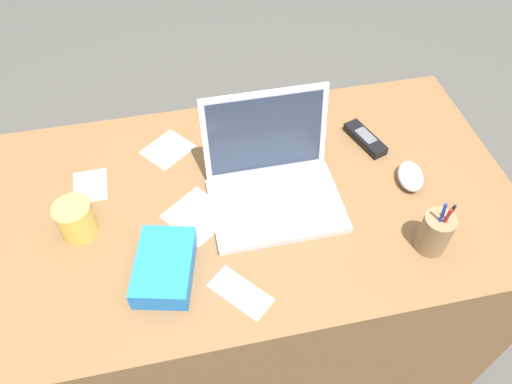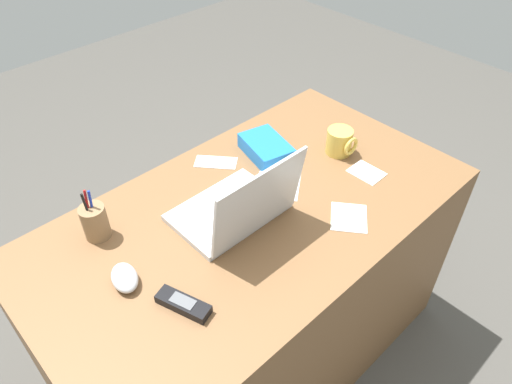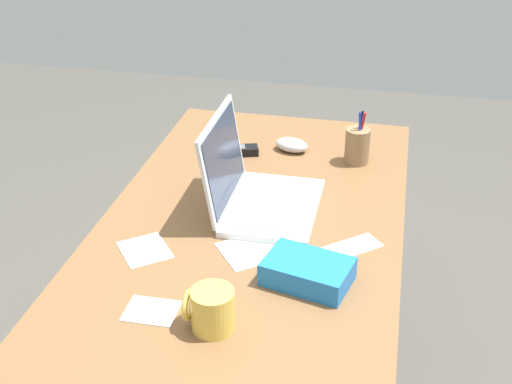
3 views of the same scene
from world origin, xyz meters
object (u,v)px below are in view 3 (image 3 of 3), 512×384
object	(u,v)px
pen_holder	(357,145)
snack_bag	(308,271)
coffee_mug_white	(211,309)
cordless_phone	(234,151)
computer_mouse	(292,145)
laptop	(256,191)

from	to	relation	value
pen_holder	snack_bag	bearing A→B (deg)	174.98
coffee_mug_white	snack_bag	bearing A→B (deg)	-40.52
coffee_mug_white	pen_holder	bearing A→B (deg)	-15.15
cordless_phone	pen_holder	bearing A→B (deg)	-85.54
computer_mouse	cordless_phone	size ratio (longest dim) A/B	0.69
laptop	cordless_phone	distance (m)	0.32
cordless_phone	pen_holder	world-z (taller)	pen_holder
snack_bag	laptop	bearing A→B (deg)	31.62
computer_mouse	snack_bag	size ratio (longest dim) A/B	0.55
coffee_mug_white	cordless_phone	size ratio (longest dim) A/B	0.67
cordless_phone	snack_bag	bearing A→B (deg)	-152.18
cordless_phone	pen_holder	distance (m)	0.36
coffee_mug_white	computer_mouse	bearing A→B (deg)	-1.29
computer_mouse	snack_bag	bearing A→B (deg)	-152.25
laptop	pen_holder	world-z (taller)	laptop
coffee_mug_white	pen_holder	size ratio (longest dim) A/B	0.62
laptop	coffee_mug_white	distance (m)	0.47
computer_mouse	cordless_phone	xyz separation A→B (m)	(-0.06, 0.16, -0.01)
laptop	snack_bag	distance (m)	0.33
cordless_phone	laptop	bearing A→B (deg)	-156.09
pen_holder	snack_bag	distance (m)	0.60
laptop	pen_holder	xyz separation A→B (m)	(0.32, -0.22, 0.00)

